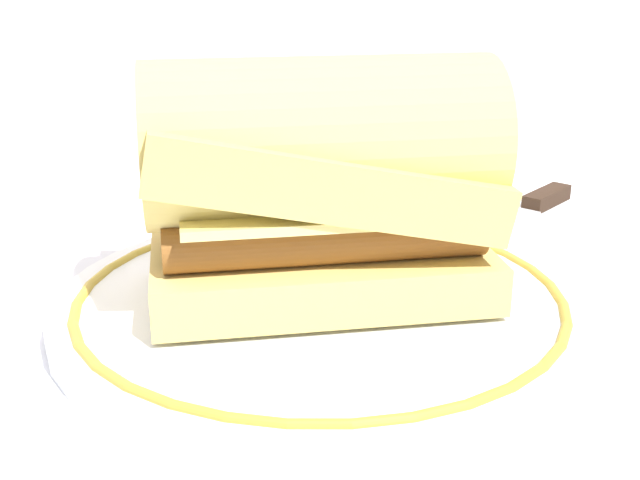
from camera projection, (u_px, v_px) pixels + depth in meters
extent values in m
plane|color=silver|center=(360.00, 326.00, 0.45)|extent=(1.50, 1.50, 0.00)
cylinder|color=white|center=(320.00, 305.00, 0.47)|extent=(0.30, 0.30, 0.01)
torus|color=#B29333|center=(320.00, 295.00, 0.46)|extent=(0.27, 0.27, 0.01)
cube|color=#D8BC67|center=(320.00, 269.00, 0.46)|extent=(0.21, 0.16, 0.03)
cylinder|color=brown|center=(328.00, 242.00, 0.43)|extent=(0.17, 0.08, 0.02)
cylinder|color=brown|center=(320.00, 226.00, 0.45)|extent=(0.17, 0.08, 0.02)
cylinder|color=brown|center=(312.00, 212.00, 0.47)|extent=(0.17, 0.08, 0.02)
cube|color=#EAD67A|center=(320.00, 200.00, 0.44)|extent=(0.17, 0.14, 0.01)
cube|color=#DABD62|center=(320.00, 168.00, 0.44)|extent=(0.21, 0.16, 0.07)
cylinder|color=#D3BE6A|center=(320.00, 141.00, 0.43)|extent=(0.20, 0.14, 0.09)
cube|color=silver|center=(498.00, 226.00, 0.61)|extent=(0.10, 0.05, 0.01)
cube|color=black|center=(547.00, 198.00, 0.66)|extent=(0.06, 0.03, 0.01)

